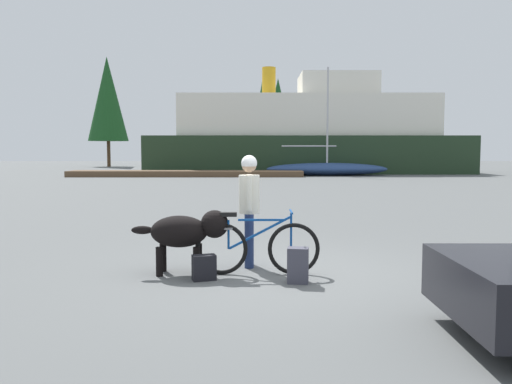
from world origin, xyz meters
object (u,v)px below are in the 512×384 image
bicycle (255,247)px  person_cyclist (248,200)px  dog (185,231)px  handbag_pannier (203,268)px  backpack (297,265)px  ferry_boat (306,136)px  sailboat_moored (326,169)px

bicycle → person_cyclist: person_cyclist is taller
dog → handbag_pannier: bearing=-52.8°
bicycle → handbag_pannier: bearing=-156.0°
dog → backpack: 1.70m
bicycle → ferry_boat: (4.16, 35.29, 2.56)m
backpack → ferry_boat: bearing=84.2°
dog → handbag_pannier: 0.65m
ferry_boat → person_cyclist: bearing=-97.0°
person_cyclist → dog: bearing=-151.8°
backpack → sailboat_moored: 30.61m
backpack → handbag_pannier: (-1.29, 0.15, -0.07)m
handbag_pannier → ferry_boat: ferry_boat is taller
backpack → ferry_boat: size_ratio=0.02×
bicycle → sailboat_moored: (5.08, 29.80, 0.08)m
handbag_pannier → sailboat_moored: (5.81, 30.12, 0.30)m
bicycle → dog: size_ratio=1.27×
bicycle → person_cyclist: 0.84m
person_cyclist → backpack: size_ratio=3.56×
backpack → ferry_boat: ferry_boat is taller
bicycle → ferry_boat: 35.63m
dog → backpack: dog is taller
ferry_boat → backpack: bearing=-95.8°
dog → backpack: (1.57, -0.53, -0.38)m
handbag_pannier → dog: bearing=127.2°
handbag_pannier → sailboat_moored: 30.68m
backpack → handbag_pannier: bearing=173.2°
backpack → sailboat_moored: sailboat_moored is taller
handbag_pannier → sailboat_moored: size_ratio=0.04×
sailboat_moored → bicycle: bearing=-99.7°
sailboat_moored → person_cyclist: bearing=-100.1°
person_cyclist → sailboat_moored: sailboat_moored is taller
backpack → ferry_boat: (3.61, 35.77, 2.72)m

